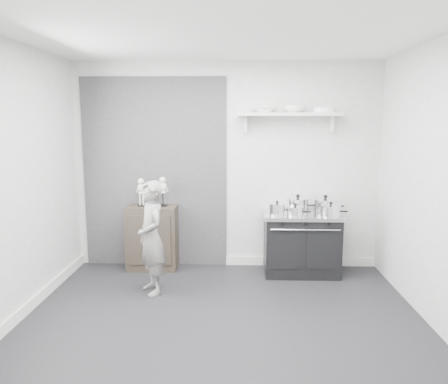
# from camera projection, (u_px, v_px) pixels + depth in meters

# --- Properties ---
(ground) EXTENTS (4.00, 4.00, 0.00)m
(ground) POSITION_uv_depth(u_px,v_px,m) (221.00, 325.00, 4.19)
(ground) COLOR black
(ground) RESTS_ON ground
(room_shell) EXTENTS (4.02, 3.62, 2.71)m
(room_shell) POSITION_uv_depth(u_px,v_px,m) (212.00, 153.00, 4.08)
(room_shell) COLOR #ADADAB
(room_shell) RESTS_ON ground
(wall_shelf) EXTENTS (1.30, 0.26, 0.24)m
(wall_shelf) POSITION_uv_depth(u_px,v_px,m) (289.00, 115.00, 5.50)
(wall_shelf) COLOR silver
(wall_shelf) RESTS_ON room_shell
(stove) EXTENTS (0.98, 0.61, 0.79)m
(stove) POSITION_uv_depth(u_px,v_px,m) (301.00, 243.00, 5.55)
(stove) COLOR black
(stove) RESTS_ON ground
(side_cabinet) EXTENTS (0.65, 0.38, 0.84)m
(side_cabinet) POSITION_uv_depth(u_px,v_px,m) (153.00, 237.00, 5.74)
(side_cabinet) COLOR black
(side_cabinet) RESTS_ON ground
(child) EXTENTS (0.50, 0.56, 1.29)m
(child) POSITION_uv_depth(u_px,v_px,m) (151.00, 237.00, 4.90)
(child) COLOR slate
(child) RESTS_ON ground
(pot_front_left) EXTENTS (0.29, 0.20, 0.18)m
(pot_front_left) POSITION_uv_depth(u_px,v_px,m) (277.00, 209.00, 5.38)
(pot_front_left) COLOR white
(pot_front_left) RESTS_ON stove
(pot_back_left) EXTENTS (0.37, 0.28, 0.22)m
(pot_back_left) POSITION_uv_depth(u_px,v_px,m) (298.00, 205.00, 5.60)
(pot_back_left) COLOR white
(pot_back_left) RESTS_ON stove
(pot_back_right) EXTENTS (0.39, 0.30, 0.22)m
(pot_back_right) POSITION_uv_depth(u_px,v_px,m) (325.00, 205.00, 5.56)
(pot_back_right) COLOR white
(pot_back_right) RESTS_ON stove
(pot_front_right) EXTENTS (0.33, 0.24, 0.19)m
(pot_front_right) POSITION_uv_depth(u_px,v_px,m) (331.00, 211.00, 5.29)
(pot_front_right) COLOR white
(pot_front_right) RESTS_ON stove
(pot_front_center) EXTENTS (0.30, 0.21, 0.15)m
(pot_front_center) POSITION_uv_depth(u_px,v_px,m) (295.00, 211.00, 5.34)
(pot_front_center) COLOR white
(pot_front_center) RESTS_ON stove
(skeleton_full) EXTENTS (0.12, 0.07, 0.42)m
(skeleton_full) POSITION_uv_depth(u_px,v_px,m) (141.00, 190.00, 5.65)
(skeleton_full) COLOR beige
(skeleton_full) RESTS_ON side_cabinet
(skeleton_torso) EXTENTS (0.12, 0.08, 0.44)m
(skeleton_torso) POSITION_uv_depth(u_px,v_px,m) (163.00, 189.00, 5.64)
(skeleton_torso) COLOR beige
(skeleton_torso) RESTS_ON side_cabinet
(bowl_large) EXTENTS (0.29, 0.29, 0.07)m
(bowl_large) POSITION_uv_depth(u_px,v_px,m) (264.00, 110.00, 5.49)
(bowl_large) COLOR white
(bowl_large) RESTS_ON wall_shelf
(bowl_small) EXTENTS (0.26, 0.26, 0.08)m
(bowl_small) POSITION_uv_depth(u_px,v_px,m) (294.00, 109.00, 5.48)
(bowl_small) COLOR white
(bowl_small) RESTS_ON wall_shelf
(plate_stack) EXTENTS (0.27, 0.27, 0.06)m
(plate_stack) POSITION_uv_depth(u_px,v_px,m) (324.00, 110.00, 5.47)
(plate_stack) COLOR white
(plate_stack) RESTS_ON wall_shelf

